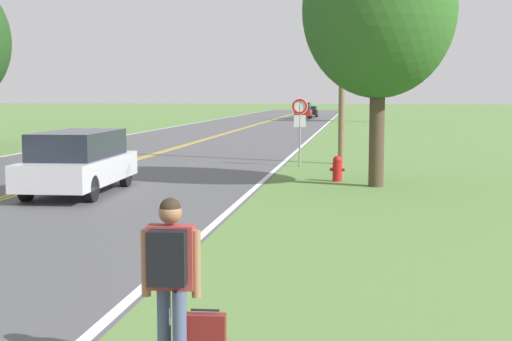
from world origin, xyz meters
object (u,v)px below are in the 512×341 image
(hitchhiker_person, at_px, (170,267))
(tree_far_back, at_px, (373,62))
(fire_hydrant, at_px, (337,168))
(car_silver_suv_approaching, at_px, (79,161))
(tree_behind_sign, at_px, (379,10))
(car_red_suv_mid_near, at_px, (303,110))
(traffic_sign, at_px, (300,115))
(car_black_hatchback_mid_far, at_px, (310,111))

(hitchhiker_person, height_order, tree_far_back, tree_far_back)
(tree_far_back, bearing_deg, fire_hydrant, -92.22)
(fire_hydrant, xyz_separation_m, car_silver_suv_approaching, (-6.78, -3.74, 0.49))
(tree_behind_sign, relative_size, car_silver_suv_approaching, 1.54)
(hitchhiker_person, distance_m, car_silver_suv_approaching, 13.03)
(hitchhiker_person, relative_size, car_silver_suv_approaching, 0.34)
(car_red_suv_mid_near, bearing_deg, fire_hydrant, 4.98)
(tree_far_back, xyz_separation_m, car_red_suv_mid_near, (-7.40, 8.14, -4.87))
(car_silver_suv_approaching, bearing_deg, tree_behind_sign, 106.13)
(hitchhiker_person, distance_m, tree_far_back, 64.43)
(traffic_sign, relative_size, car_silver_suv_approaching, 0.52)
(hitchhiker_person, relative_size, car_red_suv_mid_near, 0.38)
(traffic_sign, distance_m, car_red_suv_mid_near, 52.63)
(hitchhiker_person, distance_m, fire_hydrant, 15.52)
(hitchhiker_person, relative_size, car_black_hatchback_mid_far, 0.47)
(hitchhiker_person, height_order, car_silver_suv_approaching, hitchhiker_person)
(tree_behind_sign, xyz_separation_m, car_red_suv_mid_near, (-6.66, 57.93, -4.08))
(fire_hydrant, relative_size, car_black_hatchback_mid_far, 0.22)
(hitchhiker_person, xyz_separation_m, traffic_sign, (-0.43, 19.85, 0.87))
(fire_hydrant, bearing_deg, car_black_hatchback_mid_far, 94.73)
(tree_far_back, bearing_deg, hitchhiker_person, -92.66)
(tree_behind_sign, bearing_deg, traffic_sign, 116.12)
(tree_behind_sign, xyz_separation_m, car_black_hatchback_mid_far, (-6.37, 64.08, -4.33))
(car_red_suv_mid_near, bearing_deg, hitchhiker_person, 2.94)
(tree_behind_sign, bearing_deg, hitchhiker_person, -98.87)
(tree_far_back, relative_size, car_black_hatchback_mid_far, 2.28)
(car_silver_suv_approaching, distance_m, car_red_suv_mid_near, 60.61)
(car_silver_suv_approaching, relative_size, car_black_hatchback_mid_far, 1.36)
(tree_behind_sign, relative_size, car_red_suv_mid_near, 1.70)
(fire_hydrant, distance_m, tree_far_back, 49.06)
(tree_far_back, height_order, car_silver_suv_approaching, tree_far_back)
(fire_hydrant, relative_size, tree_far_back, 0.10)
(car_black_hatchback_mid_far, bearing_deg, fire_hydrant, 3.97)
(traffic_sign, xyz_separation_m, car_silver_suv_approaching, (-5.25, -8.13, -1.02))
(tree_far_back, bearing_deg, car_black_hatchback_mid_far, 116.44)
(car_red_suv_mid_near, xyz_separation_m, car_black_hatchback_mid_far, (0.30, 6.15, -0.25))
(car_silver_suv_approaching, height_order, car_black_hatchback_mid_far, car_silver_suv_approaching)
(traffic_sign, bearing_deg, car_silver_suv_approaching, -122.87)
(tree_behind_sign, height_order, car_silver_suv_approaching, tree_behind_sign)
(tree_far_back, xyz_separation_m, car_silver_suv_approaching, (-8.67, -52.46, -4.94))
(car_red_suv_mid_near, bearing_deg, car_silver_suv_approaching, -1.75)
(car_silver_suv_approaching, bearing_deg, hitchhiker_person, 23.41)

